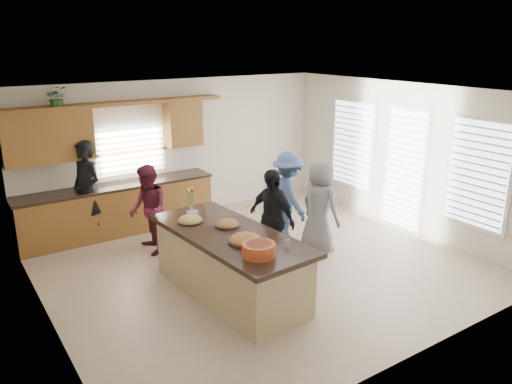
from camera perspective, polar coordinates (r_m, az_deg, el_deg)
floor at (r=8.26m, az=0.57°, el=-8.35°), size 6.50×6.50×0.00m
room_shell at (r=7.64m, az=0.61°, el=4.62°), size 6.52×6.02×2.81m
back_cabinetry at (r=9.67m, az=-15.95°, el=0.60°), size 4.08×0.66×2.46m
right_wall_glazing at (r=9.82m, az=16.80°, el=3.37°), size 0.06×4.00×2.25m
island at (r=7.24m, az=-2.99°, el=-8.29°), size 1.35×2.78×0.95m
platter_front at (r=6.69m, az=-1.20°, el=-5.56°), size 0.48×0.48×0.19m
platter_mid at (r=7.26m, az=-3.30°, el=-3.71°), size 0.37×0.37×0.15m
platter_back at (r=7.46m, az=-7.54°, el=-3.23°), size 0.39×0.39×0.16m
salad_bowl at (r=6.25m, az=0.32°, el=-6.56°), size 0.42×0.42×0.17m
clear_cup at (r=6.53m, az=3.58°, el=-5.93°), size 0.08×0.08×0.11m
plate_stack at (r=7.77m, az=-7.28°, el=-2.41°), size 0.19×0.19×0.05m
flower_vase at (r=7.78m, az=-7.47°, el=-0.86°), size 0.14×0.14×0.41m
potted_plant at (r=9.23m, az=-21.76°, el=9.99°), size 0.40×0.36×0.39m
woman_left_back at (r=9.40m, az=-18.74°, el=-0.00°), size 0.64×0.79×1.86m
woman_left_mid at (r=8.65m, az=-12.20°, el=-2.03°), size 0.67×0.82×1.55m
woman_left_front at (r=7.96m, az=1.78°, el=-3.02°), size 0.54×1.00×1.63m
woman_right_back at (r=9.03m, az=3.71°, el=-0.52°), size 0.80×1.16×1.64m
woman_right_front at (r=8.60m, az=7.27°, el=-1.58°), size 0.57×0.83×1.63m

